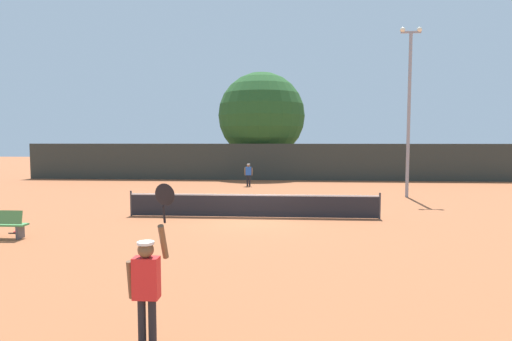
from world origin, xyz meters
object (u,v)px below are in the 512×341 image
object	(u,v)px
light_pole	(409,103)
parked_car_far	(375,165)
spare_racket	(18,231)
large_tree	(261,116)
parked_car_mid	(243,166)
tennis_ball	(198,206)
player_receiving	(249,173)
parked_car_near	(189,166)
player_serving	(147,279)

from	to	relation	value
light_pole	parked_car_far	world-z (taller)	light_pole
spare_racket	large_tree	world-z (taller)	large_tree
parked_car_mid	tennis_ball	bearing A→B (deg)	-91.40
player_receiving	parked_car_near	xyz separation A→B (m)	(-6.55, 10.29, -0.17)
spare_racket	parked_car_far	xyz separation A→B (m)	(18.22, 27.61, 0.76)
player_serving	tennis_ball	bearing A→B (deg)	98.70
large_tree	player_receiving	bearing A→B (deg)	-93.24
tennis_ball	parked_car_far	size ratio (longest dim) A/B	0.02
player_serving	parked_car_near	size ratio (longest dim) A/B	0.59
large_tree	parked_car_far	xyz separation A→B (m)	(10.94, 4.54, -4.56)
player_receiving	large_tree	xyz separation A→B (m)	(0.46, 8.12, 4.39)
parked_car_far	player_serving	bearing A→B (deg)	-99.67
parked_car_near	player_receiving	bearing A→B (deg)	-52.42
spare_racket	parked_car_mid	distance (m)	26.33
light_pole	large_tree	xyz separation A→B (m)	(-8.91, 13.06, 0.07)
parked_car_mid	spare_racket	bearing A→B (deg)	-102.62
tennis_ball	parked_car_near	bearing A→B (deg)	104.18
tennis_ball	parked_car_mid	xyz separation A→B (m)	(0.18, 19.97, 0.74)
tennis_ball	spare_racket	xyz separation A→B (m)	(-5.17, -5.80, -0.01)
player_serving	light_pole	bearing A→B (deg)	63.35
player_serving	tennis_ball	size ratio (longest dim) A/B	37.63
parked_car_mid	parked_car_far	xyz separation A→B (m)	(12.87, 1.84, 0.00)
player_receiving	light_pole	xyz separation A→B (m)	(9.37, -4.95, 4.32)
player_receiving	light_pole	size ratio (longest dim) A/B	0.17
tennis_ball	large_tree	distance (m)	18.19
player_receiving	spare_racket	world-z (taller)	player_receiving
parked_car_near	light_pole	bearing A→B (deg)	-38.65
large_tree	parked_car_near	distance (m)	8.64
player_serving	light_pole	distance (m)	20.35
large_tree	parked_car_near	world-z (taller)	large_tree
light_pole	large_tree	distance (m)	15.81
player_receiving	tennis_ball	size ratio (longest dim) A/B	22.92
parked_car_near	player_serving	bearing A→B (deg)	-72.97
player_serving	parked_car_mid	bearing A→B (deg)	93.24
tennis_ball	light_pole	size ratio (longest dim) A/B	0.01
parked_car_mid	player_receiving	bearing A→B (deg)	-83.17
tennis_ball	light_pole	xyz separation A→B (m)	(11.01, 4.21, 5.23)
parked_car_near	parked_car_far	size ratio (longest dim) A/B	0.99
parked_car_near	spare_racket	bearing A→B (deg)	-85.51
player_serving	large_tree	bearing A→B (deg)	89.96
player_serving	tennis_ball	distance (m)	13.80
parked_car_far	player_receiving	bearing A→B (deg)	-124.48
player_receiving	light_pole	world-z (taller)	light_pole
spare_racket	light_pole	distance (m)	19.74
tennis_ball	spare_racket	bearing A→B (deg)	-131.71
parked_car_near	parked_car_mid	distance (m)	5.12
player_receiving	tennis_ball	distance (m)	9.34
player_receiving	parked_car_near	size ratio (longest dim) A/B	0.36
tennis_ball	parked_car_near	distance (m)	20.07
tennis_ball	player_receiving	bearing A→B (deg)	79.82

